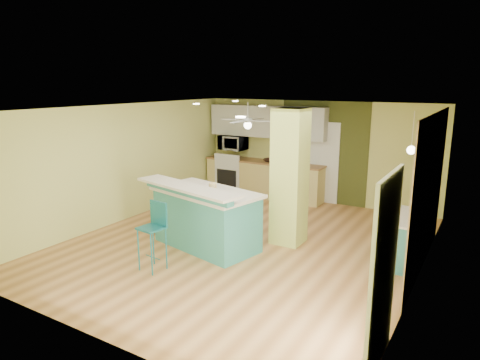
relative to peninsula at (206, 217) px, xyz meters
name	(u,v)px	position (x,y,z in m)	size (l,w,h in m)	color
floor	(245,244)	(0.55, 0.48, -0.57)	(6.00, 7.00, 0.01)	#A56B39
ceiling	(245,108)	(0.55, 0.48, 1.94)	(6.00, 7.00, 0.01)	white
wall_back	(316,152)	(0.55, 3.98, 0.69)	(6.00, 0.01, 2.50)	#DBDE77
wall_front	(87,238)	(0.55, -3.03, 0.69)	(6.00, 0.01, 2.50)	#DBDE77
wall_left	(125,163)	(-2.46, 0.48, 0.69)	(0.01, 7.00, 2.50)	#DBDE77
wall_right	(424,202)	(3.55, 0.48, 0.69)	(0.01, 7.00, 2.50)	#DBDE77
wood_panel	(429,193)	(3.54, 1.08, 0.69)	(0.02, 3.40, 2.50)	#9C7959
olive_accent	(323,152)	(0.75, 3.97, 0.69)	(2.20, 0.02, 2.50)	#454B1E
interior_door	(323,163)	(0.75, 3.94, 0.44)	(0.82, 0.05, 2.00)	white
french_door	(384,274)	(3.52, -1.82, 0.49)	(0.04, 1.08, 2.10)	silver
column	(290,177)	(1.20, 0.98, 0.69)	(0.55, 0.55, 2.50)	#CADC66
kitchen_run	(264,179)	(-0.75, 3.68, -0.09)	(3.25, 0.63, 0.94)	#DAC472
stove	(233,175)	(-1.70, 3.67, -0.10)	(0.76, 0.66, 1.08)	white
upper_cabinets	(267,122)	(-0.75, 3.80, 1.39)	(3.20, 0.34, 0.80)	silver
microwave	(233,143)	(-1.70, 3.68, 0.79)	(0.70, 0.48, 0.39)	white
ceiling_fan	(248,121)	(-0.55, 2.48, 1.52)	(1.41, 1.41, 0.61)	silver
pendant_lamp	(411,150)	(3.20, 1.23, 1.32)	(0.14, 0.14, 0.69)	silver
wall_decor	(431,172)	(3.51, 1.28, 0.99)	(0.03, 0.90, 0.70)	brown
peninsula	(206,217)	(0.00, 0.00, 0.00)	(2.35, 1.64, 1.22)	teal
bar_stool	(155,225)	(-0.14, -1.18, 0.18)	(0.40, 0.40, 1.10)	teal
side_counter	(405,239)	(3.25, 1.15, -0.16)	(0.53, 1.24, 0.80)	teal
fruit_bowl	(270,160)	(-0.57, 3.65, 0.42)	(0.33, 0.33, 0.08)	#331E15
canister	(213,188)	(0.19, -0.03, 0.58)	(0.14, 0.14, 0.17)	gold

